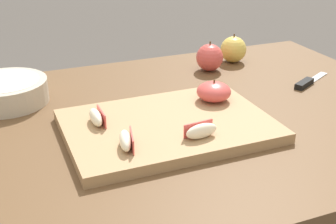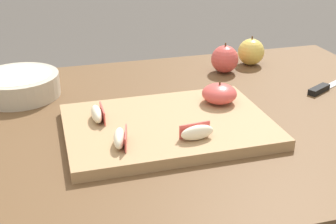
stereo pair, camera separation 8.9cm
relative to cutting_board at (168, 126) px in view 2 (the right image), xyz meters
name	(u,v)px [view 2 (the right image)]	position (x,y,z in m)	size (l,w,h in m)	color
dining_table	(191,164)	(0.07, 0.06, -0.14)	(1.11, 0.79, 0.77)	brown
cutting_board	(168,126)	(0.00, 0.00, 0.00)	(0.41, 0.28, 0.02)	#A37F56
apple_half_skin_up	(219,94)	(0.13, 0.06, 0.03)	(0.08, 0.08, 0.05)	#D14C47
apple_wedge_back	(197,132)	(0.03, -0.09, 0.03)	(0.07, 0.03, 0.03)	#F4EACC
apple_wedge_middle	(97,114)	(-0.13, 0.04, 0.03)	(0.02, 0.06, 0.03)	#F4EACC
apple_wedge_left	(120,138)	(-0.11, -0.07, 0.03)	(0.04, 0.07, 0.03)	#F4EACC
paring_knife	(322,88)	(0.42, 0.10, 0.00)	(0.15, 0.09, 0.01)	silver
whole_apple_pink_lady	(225,59)	(0.24, 0.29, 0.03)	(0.07, 0.07, 0.08)	#D14C47
whole_apple_golden	(251,52)	(0.34, 0.33, 0.03)	(0.07, 0.07, 0.08)	#DBBC51
ceramic_fruit_bowl	(19,85)	(-0.29, 0.27, 0.02)	(0.19, 0.19, 0.05)	#BCB29E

